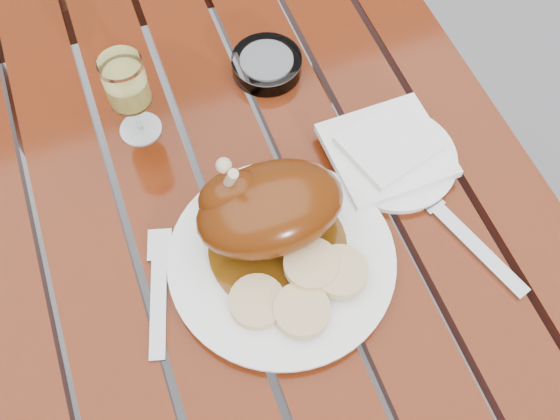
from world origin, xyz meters
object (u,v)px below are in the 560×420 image
object	(u,v)px
table	(265,311)
wine_glass	(131,99)
side_plate	(394,159)
ashtray	(267,65)
dinner_plate	(282,260)

from	to	relation	value
table	wine_glass	distance (m)	0.50
wine_glass	side_plate	world-z (taller)	wine_glass
ashtray	side_plate	bearing A→B (deg)	-63.27
table	ashtray	distance (m)	0.47
dinner_plate	wine_glass	size ratio (longest dim) A/B	2.03
dinner_plate	side_plate	distance (m)	0.23
table	ashtray	bearing A→B (deg)	67.95
side_plate	ashtray	size ratio (longest dim) A/B	1.63
table	dinner_plate	distance (m)	0.39
wine_glass	dinner_plate	bearing A→B (deg)	-66.40
side_plate	ashtray	bearing A→B (deg)	116.73
table	side_plate	world-z (taller)	side_plate
dinner_plate	wine_glass	bearing A→B (deg)	113.60
ashtray	dinner_plate	bearing A→B (deg)	-106.49
dinner_plate	wine_glass	xyz separation A→B (m)	(-0.12, 0.27, 0.06)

